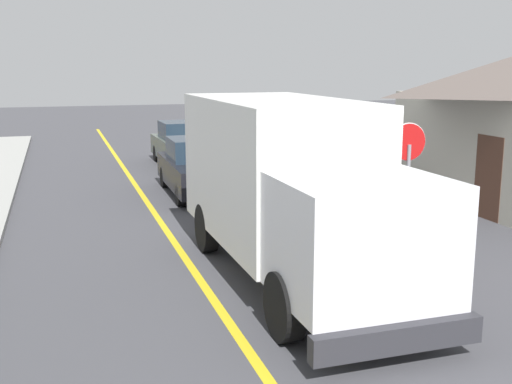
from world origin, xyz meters
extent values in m
cube|color=gold|center=(0.00, 10.00, 0.00)|extent=(0.16, 56.00, 0.01)
cube|color=silver|center=(1.60, 10.44, 1.90)|extent=(2.45, 5.03, 2.60)
cube|color=silver|center=(1.64, 6.94, 1.45)|extent=(2.30, 2.02, 1.70)
cube|color=#1E2D3D|center=(1.65, 6.04, 1.82)|extent=(2.04, 0.10, 0.75)
cube|color=#2D2D33|center=(1.65, 5.86, 0.42)|extent=(2.40, 0.23, 0.36)
cylinder|color=black|center=(2.69, 7.15, 0.50)|extent=(0.31, 1.00, 1.00)
cylinder|color=black|center=(0.59, 7.13, 0.50)|extent=(0.31, 1.00, 1.00)
cylinder|color=black|center=(2.64, 11.70, 0.50)|extent=(0.31, 1.00, 1.00)
cylinder|color=black|center=(0.54, 11.68, 0.50)|extent=(0.31, 1.00, 1.00)
cube|color=black|center=(1.63, 17.44, 0.65)|extent=(1.86, 4.42, 0.76)
cube|color=#1E2D3D|center=(1.63, 17.59, 1.35)|extent=(1.61, 1.82, 0.64)
cylinder|color=black|center=(2.40, 16.02, 0.32)|extent=(0.23, 0.64, 0.64)
cylinder|color=black|center=(0.82, 16.04, 0.32)|extent=(0.23, 0.64, 0.64)
cylinder|color=black|center=(2.44, 18.83, 0.32)|extent=(0.23, 0.64, 0.64)
cylinder|color=black|center=(0.86, 18.86, 0.32)|extent=(0.23, 0.64, 0.64)
cube|color=#4C564C|center=(2.27, 22.95, 0.65)|extent=(1.88, 4.43, 0.76)
cube|color=#1E2D3D|center=(2.27, 23.10, 1.35)|extent=(1.61, 1.83, 0.64)
cylinder|color=black|center=(3.08, 21.56, 0.32)|extent=(0.23, 0.64, 0.64)
cylinder|color=black|center=(1.51, 21.53, 0.32)|extent=(0.23, 0.64, 0.64)
cylinder|color=black|center=(3.04, 24.38, 0.32)|extent=(0.23, 0.64, 0.64)
cylinder|color=black|center=(1.46, 24.35, 0.32)|extent=(0.23, 0.64, 0.64)
cylinder|color=gray|center=(4.60, 10.65, 1.10)|extent=(0.08, 0.08, 2.20)
cylinder|color=red|center=(4.60, 10.68, 2.25)|extent=(0.76, 0.03, 0.76)
cylinder|color=white|center=(4.60, 10.70, 2.25)|extent=(0.80, 0.02, 0.80)
cube|color=brown|center=(7.89, 12.27, 1.05)|extent=(0.10, 1.00, 2.10)
camera|label=1|loc=(-2.30, -0.69, 3.83)|focal=44.25mm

